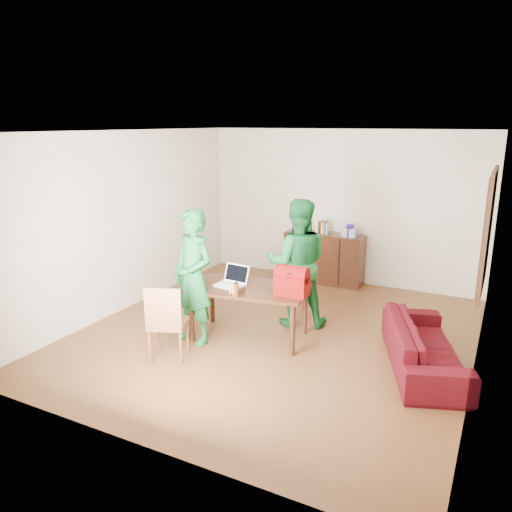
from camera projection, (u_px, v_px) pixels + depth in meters
The scene contains 10 objects.
room at pixel (281, 239), 6.59m from camera, with size 5.20×5.70×2.90m.
table at pixel (249, 293), 6.58m from camera, with size 1.64×1.09×0.71m.
chair at pixel (168, 337), 6.08m from camera, with size 0.56×0.55×0.96m.
person_near at pixel (193, 277), 6.41m from camera, with size 0.65×0.42×1.77m, color #16632A.
person_far at pixel (297, 263), 6.97m from camera, with size 0.88×0.69×1.81m, color #156129.
laptop at pixel (230, 283), 6.58m from camera, with size 0.39×0.29×0.26m.
bananas at pixel (233, 292), 6.26m from camera, with size 0.16×0.10×0.06m, color gold, non-canonical shape.
bottle at pixel (236, 289), 6.17m from camera, with size 0.06×0.06×0.19m, color #572914.
red_bag at pixel (292, 284), 6.21m from camera, with size 0.41×0.24×0.30m, color maroon.
sofa at pixel (424, 346), 5.85m from camera, with size 1.87×0.73×0.55m, color #360709.
Camera 1 is at (2.63, -5.74, 2.81)m, focal length 35.00 mm.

